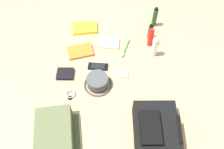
{
  "coord_description": "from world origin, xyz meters",
  "views": [
    {
      "loc": [
        0.83,
        0.04,
        1.26
      ],
      "look_at": [
        0.0,
        0.0,
        0.04
      ],
      "focal_mm": 36.49,
      "sensor_mm": 36.0,
      "label": 1
    }
  ],
  "objects_px": {
    "media_player": "(122,74)",
    "notepad": "(109,43)",
    "sunscreen_spray": "(151,38)",
    "cell_phone": "(98,67)",
    "travel_guidebook": "(80,51)",
    "wallet": "(65,74)",
    "backpack": "(156,133)",
    "toothpaste_tube": "(155,47)",
    "paperback_novel": "(85,28)",
    "shampoo_bottle": "(155,17)",
    "cologne_bottle": "(150,32)",
    "toiletry_pouch": "(55,134)",
    "wristwatch": "(70,95)",
    "toothbrush": "(125,49)",
    "bucket_hat": "(98,82)"
  },
  "relations": [
    {
      "from": "bucket_hat",
      "to": "travel_guidebook",
      "type": "bearing_deg",
      "value": -151.14
    },
    {
      "from": "cell_phone",
      "to": "toothbrush",
      "type": "bearing_deg",
      "value": 131.53
    },
    {
      "from": "bucket_hat",
      "to": "notepad",
      "type": "distance_m",
      "value": 0.37
    },
    {
      "from": "cologne_bottle",
      "to": "media_player",
      "type": "height_order",
      "value": "cologne_bottle"
    },
    {
      "from": "toothpaste_tube",
      "to": "paperback_novel",
      "type": "xyz_separation_m",
      "value": [
        -0.23,
        -0.51,
        -0.07
      ]
    },
    {
      "from": "wallet",
      "to": "notepad",
      "type": "bearing_deg",
      "value": 135.13
    },
    {
      "from": "travel_guidebook",
      "to": "toothbrush",
      "type": "xyz_separation_m",
      "value": [
        -0.04,
        0.32,
        -0.0
      ]
    },
    {
      "from": "toothpaste_tube",
      "to": "paperback_novel",
      "type": "distance_m",
      "value": 0.57
    },
    {
      "from": "notepad",
      "to": "toothpaste_tube",
      "type": "bearing_deg",
      "value": 76.24
    },
    {
      "from": "backpack",
      "to": "travel_guidebook",
      "type": "height_order",
      "value": "backpack"
    },
    {
      "from": "sunscreen_spray",
      "to": "media_player",
      "type": "bearing_deg",
      "value": -35.2
    },
    {
      "from": "paperback_novel",
      "to": "cell_phone",
      "type": "relative_size",
      "value": 1.5
    },
    {
      "from": "wristwatch",
      "to": "toothpaste_tube",
      "type": "bearing_deg",
      "value": 123.62
    },
    {
      "from": "wristwatch",
      "to": "notepad",
      "type": "xyz_separation_m",
      "value": [
        -0.45,
        0.22,
        0.0
      ]
    },
    {
      "from": "toiletry_pouch",
      "to": "sunscreen_spray",
      "type": "relative_size",
      "value": 2.17
    },
    {
      "from": "cell_phone",
      "to": "toothbrush",
      "type": "xyz_separation_m",
      "value": [
        -0.16,
        0.19,
        0.0
      ]
    },
    {
      "from": "sunscreen_spray",
      "to": "cell_phone",
      "type": "relative_size",
      "value": 1.1
    },
    {
      "from": "shampoo_bottle",
      "to": "wallet",
      "type": "relative_size",
      "value": 1.5
    },
    {
      "from": "travel_guidebook",
      "to": "notepad",
      "type": "xyz_separation_m",
      "value": [
        -0.09,
        0.2,
        -0.0
      ]
    },
    {
      "from": "bucket_hat",
      "to": "paperback_novel",
      "type": "xyz_separation_m",
      "value": [
        -0.5,
        -0.14,
        -0.02
      ]
    },
    {
      "from": "shampoo_bottle",
      "to": "wallet",
      "type": "height_order",
      "value": "shampoo_bottle"
    },
    {
      "from": "travel_guidebook",
      "to": "wallet",
      "type": "distance_m",
      "value": 0.22
    },
    {
      "from": "toiletry_pouch",
      "to": "paperback_novel",
      "type": "height_order",
      "value": "toiletry_pouch"
    },
    {
      "from": "sunscreen_spray",
      "to": "wristwatch",
      "type": "distance_m",
      "value": 0.69
    },
    {
      "from": "wallet",
      "to": "bucket_hat",
      "type": "bearing_deg",
      "value": 71.41
    },
    {
      "from": "toiletry_pouch",
      "to": "bucket_hat",
      "type": "height_order",
      "value": "toiletry_pouch"
    },
    {
      "from": "paperback_novel",
      "to": "wristwatch",
      "type": "distance_m",
      "value": 0.59
    },
    {
      "from": "media_player",
      "to": "toothbrush",
      "type": "bearing_deg",
      "value": 174.49
    },
    {
      "from": "bucket_hat",
      "to": "sunscreen_spray",
      "type": "distance_m",
      "value": 0.51
    },
    {
      "from": "toothpaste_tube",
      "to": "wallet",
      "type": "distance_m",
      "value": 0.63
    },
    {
      "from": "travel_guidebook",
      "to": "cologne_bottle",
      "type": "bearing_deg",
      "value": 108.5
    },
    {
      "from": "toiletry_pouch",
      "to": "paperback_novel",
      "type": "xyz_separation_m",
      "value": [
        -0.86,
        0.06,
        -0.04
      ]
    },
    {
      "from": "backpack",
      "to": "media_player",
      "type": "relative_size",
      "value": 4.01
    },
    {
      "from": "cologne_bottle",
      "to": "sunscreen_spray",
      "type": "height_order",
      "value": "sunscreen_spray"
    },
    {
      "from": "wristwatch",
      "to": "notepad",
      "type": "bearing_deg",
      "value": 154.14
    },
    {
      "from": "toiletry_pouch",
      "to": "cologne_bottle",
      "type": "distance_m",
      "value": 0.97
    },
    {
      "from": "media_player",
      "to": "wristwatch",
      "type": "height_order",
      "value": "same"
    },
    {
      "from": "media_player",
      "to": "notepad",
      "type": "xyz_separation_m",
      "value": [
        -0.27,
        -0.1,
        0.0
      ]
    },
    {
      "from": "shampoo_bottle",
      "to": "cologne_bottle",
      "type": "relative_size",
      "value": 1.29
    },
    {
      "from": "travel_guidebook",
      "to": "bucket_hat",
      "type": "bearing_deg",
      "value": 28.86
    },
    {
      "from": "shampoo_bottle",
      "to": "cologne_bottle",
      "type": "xyz_separation_m",
      "value": [
        0.14,
        -0.04,
        -0.02
      ]
    },
    {
      "from": "media_player",
      "to": "backpack",
      "type": "bearing_deg",
      "value": 24.94
    },
    {
      "from": "shampoo_bottle",
      "to": "toothbrush",
      "type": "relative_size",
      "value": 0.98
    },
    {
      "from": "sunscreen_spray",
      "to": "media_player",
      "type": "distance_m",
      "value": 0.35
    },
    {
      "from": "sunscreen_spray",
      "to": "wallet",
      "type": "bearing_deg",
      "value": -62.28
    },
    {
      "from": "cologne_bottle",
      "to": "sunscreen_spray",
      "type": "xyz_separation_m",
      "value": [
        0.07,
        -0.0,
        0.01
      ]
    },
    {
      "from": "cell_phone",
      "to": "wallet",
      "type": "bearing_deg",
      "value": -70.44
    },
    {
      "from": "wristwatch",
      "to": "media_player",
      "type": "bearing_deg",
      "value": 118.75
    },
    {
      "from": "media_player",
      "to": "notepad",
      "type": "relative_size",
      "value": 0.58
    },
    {
      "from": "backpack",
      "to": "shampoo_bottle",
      "type": "distance_m",
      "value": 0.9
    }
  ]
}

